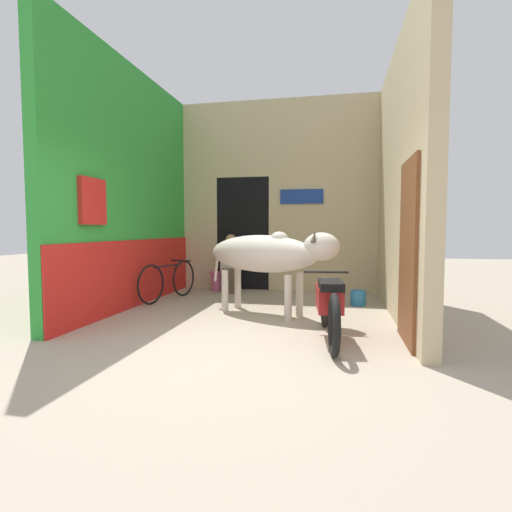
% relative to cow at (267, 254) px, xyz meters
% --- Properties ---
extents(ground_plane, '(30.00, 30.00, 0.00)m').
position_rel_cow_xyz_m(ground_plane, '(-0.23, -1.97, -0.93)').
color(ground_plane, tan).
extents(wall_left_shopfront, '(0.25, 4.42, 4.03)m').
position_rel_cow_xyz_m(wall_left_shopfront, '(-2.39, 0.23, 1.02)').
color(wall_left_shopfront, green).
rests_on(wall_left_shopfront, ground_plane).
extents(wall_back_with_doorway, '(4.16, 0.93, 4.03)m').
position_rel_cow_xyz_m(wall_back_with_doorway, '(-0.52, 2.72, 0.77)').
color(wall_back_with_doorway, '#C6B289').
rests_on(wall_back_with_doorway, ground_plane).
extents(wall_right_with_door, '(0.22, 4.42, 4.03)m').
position_rel_cow_xyz_m(wall_right_with_door, '(1.94, 0.20, 1.06)').
color(wall_right_with_door, '#C6B289').
rests_on(wall_right_with_door, ground_plane).
extents(cow, '(2.23, 1.35, 1.31)m').
position_rel_cow_xyz_m(cow, '(0.00, 0.00, 0.00)').
color(cow, beige).
rests_on(cow, ground_plane).
extents(motorcycle_near, '(0.58, 1.92, 0.77)m').
position_rel_cow_xyz_m(motorcycle_near, '(0.96, -1.22, -0.49)').
color(motorcycle_near, black).
rests_on(motorcycle_near, ground_plane).
extents(bicycle, '(0.51, 1.66, 0.72)m').
position_rel_cow_xyz_m(bicycle, '(-2.01, 0.88, -0.57)').
color(bicycle, black).
rests_on(bicycle, ground_plane).
extents(shopkeeper_seated, '(0.40, 0.34, 1.20)m').
position_rel_cow_xyz_m(shopkeeper_seated, '(-1.12, 1.98, -0.30)').
color(shopkeeper_seated, brown).
rests_on(shopkeeper_seated, ground_plane).
extents(plastic_stool, '(0.33, 0.33, 0.40)m').
position_rel_cow_xyz_m(plastic_stool, '(-1.47, 2.18, -0.71)').
color(plastic_stool, '#DB6093').
rests_on(plastic_stool, ground_plane).
extents(bucket, '(0.26, 0.26, 0.26)m').
position_rel_cow_xyz_m(bucket, '(1.41, 1.03, -0.80)').
color(bucket, '#23669E').
rests_on(bucket, ground_plane).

